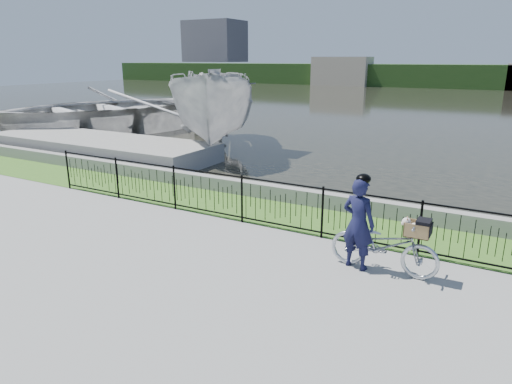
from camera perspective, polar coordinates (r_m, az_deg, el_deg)
The scene contains 12 objects.
ground at distance 9.09m, azimuth -1.52°, elevation -7.87°, with size 120.00×120.00×0.00m, color gray.
grass_strip at distance 11.24m, azimuth 5.27°, elevation -3.07°, with size 60.00×2.00×0.01m, color #3F6D22.
water at distance 40.52m, azimuth 23.41°, elevation 9.73°, with size 120.00×120.00×0.00m, color black.
quay_wall at distance 12.06m, azimuth 7.23°, elevation -0.80°, with size 60.00×0.30×0.40m, color gray.
fence at distance 10.20m, azimuth 3.05°, elevation -1.69°, with size 14.00×0.06×1.15m, color black, non-canonical shape.
far_treeline at distance 67.29m, azimuth 26.27°, elevation 12.80°, with size 120.00×6.00×3.00m, color #244219.
far_building_left at distance 68.84m, azimuth 10.69°, elevation 14.61°, with size 8.00×4.00×4.00m, color #A49883.
dock at distance 19.33m, azimuth -19.05°, elevation 5.38°, with size 10.00×3.00×0.70m, color gray.
bicycle_rig at distance 8.55m, azimuth 15.77°, elevation -6.34°, with size 1.94×0.68×1.12m.
cyclist at distance 8.46m, azimuth 12.67°, elevation -3.72°, with size 0.69×0.53×1.78m.
boat_near at distance 19.66m, azimuth -4.97°, elevation 10.78°, with size 7.28×9.27×5.20m.
boat_far at distance 25.21m, azimuth -18.50°, elevation 9.65°, with size 11.49×13.31×2.31m.
Camera 1 is at (4.25, -7.12, 3.72)m, focal length 32.00 mm.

